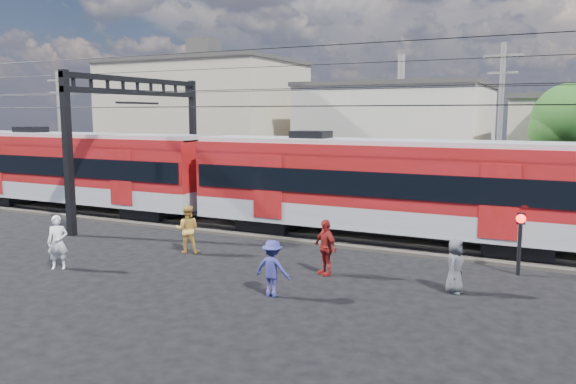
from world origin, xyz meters
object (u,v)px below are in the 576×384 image
at_px(commuter_train, 389,184).
at_px(pedestrian_a, 58,242).
at_px(crossing_signal, 520,232).
at_px(pedestrian_c, 272,268).

relative_size(commuter_train, pedestrian_a, 27.59).
height_order(commuter_train, crossing_signal, commuter_train).
distance_m(commuter_train, crossing_signal, 5.74).
xyz_separation_m(pedestrian_a, crossing_signal, (14.01, 5.96, 0.51)).
relative_size(commuter_train, crossing_signal, 24.54).
xyz_separation_m(commuter_train, pedestrian_c, (-1.14, -7.91, -1.58)).
relative_size(commuter_train, pedestrian_c, 30.62).
bearing_deg(pedestrian_a, crossing_signal, -10.33).
height_order(commuter_train, pedestrian_c, commuter_train).
bearing_deg(commuter_train, pedestrian_c, -98.23).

